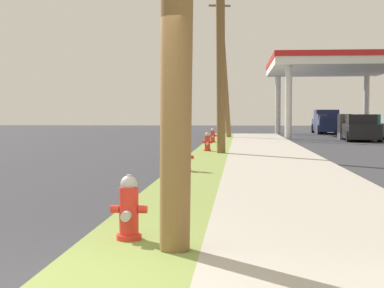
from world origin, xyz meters
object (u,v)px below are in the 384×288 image
object	(u,v)px
fire_hydrant_nearest	(129,211)
utility_pole_midground	(220,16)
utility_pole_background	(224,66)
car_teal_by_far_pump	(363,128)
fire_hydrant_fourth	(213,136)
truck_navy_at_forecourt	(328,123)
fire_hydrant_second	(185,158)
fire_hydrant_third	(207,143)
car_black_by_near_pump	(360,129)

from	to	relation	value
fire_hydrant_nearest	utility_pole_midground	distance (m)	15.41
utility_pole_background	car_teal_by_far_pump	distance (m)	9.90
fire_hydrant_fourth	car_teal_by_far_pump	xyz separation A→B (m)	(9.38, 8.44, 0.28)
utility_pole_background	truck_navy_at_forecourt	bearing A→B (deg)	53.79
fire_hydrant_nearest	truck_navy_at_forecourt	xyz separation A→B (m)	(8.49, 42.12, 0.47)
fire_hydrant_nearest	fire_hydrant_second	size ratio (longest dim) A/B	1.00
fire_hydrant_second	fire_hydrant_third	world-z (taller)	same
fire_hydrant_second	car_black_by_near_pump	xyz separation A→B (m)	(8.47, 20.37, 0.28)
fire_hydrant_nearest	fire_hydrant_fourth	distance (m)	23.62
fire_hydrant_third	fire_hydrant_nearest	bearing A→B (deg)	-90.00
fire_hydrant_third	fire_hydrant_second	bearing A→B (deg)	-90.79
fire_hydrant_nearest	car_teal_by_far_pump	size ratio (longest dim) A/B	0.16
fire_hydrant_nearest	utility_pole_midground	bearing A→B (deg)	87.83
fire_hydrant_second	car_teal_by_far_pump	world-z (taller)	car_teal_by_far_pump
fire_hydrant_third	truck_navy_at_forecourt	world-z (taller)	truck_navy_at_forecourt
fire_hydrant_third	fire_hydrant_fourth	world-z (taller)	same
fire_hydrant_second	fire_hydrant_nearest	bearing A→B (deg)	-89.22
fire_hydrant_fourth	utility_pole_background	distance (m)	8.43
utility_pole_background	car_teal_by_far_pump	xyz separation A→B (m)	(8.99, 1.18, -3.97)
fire_hydrant_nearest	fire_hydrant_fourth	xyz separation A→B (m)	(-0.12, 23.62, 0.00)
fire_hydrant_second	car_teal_by_far_pump	distance (m)	25.64
utility_pole_background	car_teal_by_far_pump	bearing A→B (deg)	7.45
fire_hydrant_third	fire_hydrant_fourth	distance (m)	7.25
fire_hydrant_nearest	utility_pole_background	xyz separation A→B (m)	(0.27, 30.89, 4.25)
fire_hydrant_nearest	utility_pole_midground	world-z (taller)	utility_pole_midground
utility_pole_midground	truck_navy_at_forecourt	world-z (taller)	utility_pole_midground
fire_hydrant_third	car_black_by_near_pump	world-z (taller)	car_black_by_near_pump
fire_hydrant_third	car_black_by_near_pump	xyz separation A→B (m)	(8.36, 12.19, 0.28)
utility_pole_background	truck_navy_at_forecourt	xyz separation A→B (m)	(8.22, 11.23, -3.78)
car_teal_by_far_pump	fire_hydrant_third	bearing A→B (deg)	-120.53
utility_pole_midground	truck_navy_at_forecourt	xyz separation A→B (m)	(7.93, 27.44, -4.19)
fire_hydrant_fourth	car_black_by_near_pump	bearing A→B (deg)	30.25
fire_hydrant_nearest	fire_hydrant_fourth	bearing A→B (deg)	90.30
car_black_by_near_pump	truck_navy_at_forecourt	world-z (taller)	truck_navy_at_forecourt
utility_pole_midground	car_black_by_near_pump	world-z (taller)	utility_pole_midground
car_black_by_near_pump	truck_navy_at_forecourt	xyz separation A→B (m)	(0.13, 13.55, 0.19)
fire_hydrant_third	car_teal_by_far_pump	distance (m)	18.22
fire_hydrant_third	car_teal_by_far_pump	world-z (taller)	car_teal_by_far_pump
fire_hydrant_third	fire_hydrant_fourth	xyz separation A→B (m)	(-0.12, 7.25, 0.00)
fire_hydrant_fourth	car_black_by_near_pump	xyz separation A→B (m)	(8.48, 4.94, 0.28)
fire_hydrant_second	fire_hydrant_third	size ratio (longest dim) A/B	1.00
fire_hydrant_fourth	car_teal_by_far_pump	size ratio (longest dim) A/B	0.16
fire_hydrant_third	truck_navy_at_forecourt	distance (m)	27.11
utility_pole_background	fire_hydrant_second	bearing A→B (deg)	-90.95
fire_hydrant_second	utility_pole_midground	bearing A→B (deg)	84.11
car_teal_by_far_pump	truck_navy_at_forecourt	xyz separation A→B (m)	(-0.77, 10.05, 0.19)
fire_hydrant_nearest	car_black_by_near_pump	distance (m)	29.76
utility_pole_midground	car_teal_by_far_pump	xyz separation A→B (m)	(8.70, 17.38, -4.38)
utility_pole_background	car_black_by_near_pump	size ratio (longest dim) A/B	1.96
utility_pole_midground	utility_pole_background	xyz separation A→B (m)	(-0.29, 16.21, -0.41)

